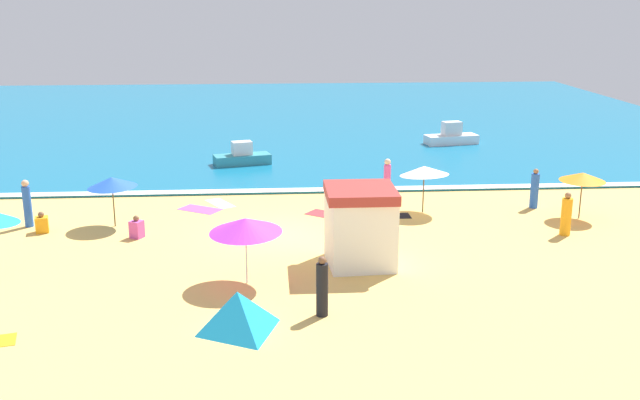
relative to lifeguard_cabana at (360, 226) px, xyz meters
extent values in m
plane|color=#EDBC60|center=(-2.71, 3.26, -1.33)|extent=(60.00, 60.00, 0.00)
cube|color=#146B93|center=(-2.71, 31.26, -1.28)|extent=(60.00, 44.00, 0.10)
cube|color=white|center=(-2.71, 9.56, -1.23)|extent=(57.00, 0.70, 0.01)
cube|color=white|center=(0.00, 0.00, -0.19)|extent=(2.23, 2.36, 2.29)
cube|color=#A5332D|center=(0.00, 0.00, 1.12)|extent=(2.27, 2.41, 0.33)
cylinder|color=#4C3823|center=(-8.98, 4.83, -0.38)|extent=(0.05, 0.05, 1.92)
cone|color=blue|center=(-8.98, 4.83, 0.43)|extent=(2.33, 2.32, 0.46)
cylinder|color=#4C3823|center=(3.36, 5.92, -0.38)|extent=(0.05, 0.05, 1.91)
cone|color=white|center=(3.36, 5.92, 0.44)|extent=(2.84, 2.84, 0.54)
cylinder|color=#4C3823|center=(9.47, 4.61, -0.41)|extent=(0.05, 0.05, 1.84)
cone|color=orange|center=(9.47, 4.61, 0.39)|extent=(2.05, 2.06, 0.38)
cylinder|color=silver|center=(-3.71, -1.48, -0.30)|extent=(0.05, 0.05, 2.07)
cone|color=#B733C6|center=(-3.71, -1.48, 0.55)|extent=(2.98, 2.98, 0.56)
pyramid|color=#1999D8|center=(-3.87, -4.73, -0.81)|extent=(2.38, 2.55, 1.06)
cylinder|color=blue|center=(8.18, 6.25, -0.59)|extent=(0.45, 0.45, 1.48)
sphere|color=#9E6B47|center=(8.18, 6.25, 0.25)|extent=(0.22, 0.22, 0.22)
cube|color=#D84CA5|center=(-7.88, 3.33, -1.01)|extent=(0.56, 0.56, 0.65)
sphere|color=brown|center=(-7.88, 3.33, -0.59)|extent=(0.22, 0.22, 0.22)
cylinder|color=orange|center=(8.05, 2.54, -0.62)|extent=(0.55, 0.55, 1.42)
sphere|color=#9E6B47|center=(8.05, 2.54, 0.20)|extent=(0.24, 0.24, 0.24)
cylinder|color=#D84CA5|center=(2.11, 7.53, -0.50)|extent=(0.36, 0.36, 1.68)
sphere|color=beige|center=(2.11, 7.53, 0.47)|extent=(0.28, 0.28, 0.28)
cylinder|color=blue|center=(-12.30, 5.03, -0.53)|extent=(0.44, 0.44, 1.60)
sphere|color=#DBA884|center=(-12.30, 5.03, 0.39)|extent=(0.28, 0.28, 0.28)
cylinder|color=black|center=(-1.55, -4.06, -0.57)|extent=(0.43, 0.43, 1.53)
sphere|color=brown|center=(-1.55, -4.06, 0.30)|extent=(0.22, 0.22, 0.22)
cube|color=orange|center=(-11.58, 4.25, -1.04)|extent=(0.55, 0.55, 0.60)
sphere|color=brown|center=(-11.58, 4.25, -0.63)|extent=(0.23, 0.23, 0.23)
cube|color=red|center=(-0.90, 6.02, -1.33)|extent=(1.36, 1.35, 0.01)
cube|color=white|center=(-5.10, 7.84, -1.33)|extent=(1.43, 1.81, 0.01)
cube|color=black|center=(2.12, 5.43, -1.33)|extent=(1.26, 0.83, 0.01)
cube|color=#D84CA5|center=(-5.89, 6.97, -1.33)|extent=(1.97, 1.71, 0.01)
cube|color=white|center=(8.01, 19.98, -0.96)|extent=(3.31, 1.71, 0.54)
cube|color=silver|center=(8.01, 19.98, -0.29)|extent=(1.21, 0.88, 0.80)
cube|color=teal|center=(-4.37, 15.19, -0.97)|extent=(3.12, 1.84, 0.52)
cube|color=silver|center=(-4.37, 15.19, -0.37)|extent=(1.16, 0.92, 0.70)
camera|label=1|loc=(-2.95, -22.98, 7.23)|focal=41.29mm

